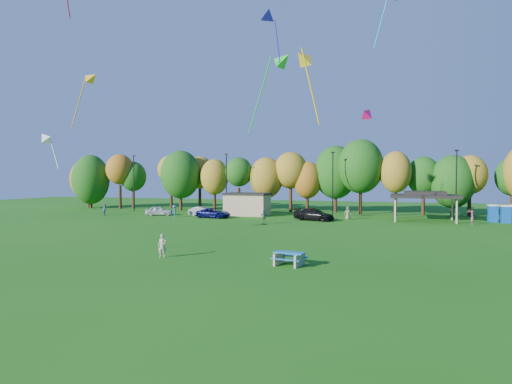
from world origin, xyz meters
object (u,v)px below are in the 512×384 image
(car_c, at_px, (214,213))
(car_d, at_px, (314,214))
(car_a, at_px, (159,211))
(car_b, at_px, (203,211))
(porta_potties, at_px, (505,214))
(kite_flyer, at_px, (162,246))
(picnic_table, at_px, (289,258))

(car_c, distance_m, car_d, 13.64)
(car_a, xyz_separation_m, car_b, (6.55, 0.76, -0.00))
(porta_potties, xyz_separation_m, car_b, (-38.95, -2.80, -0.44))
(kite_flyer, xyz_separation_m, car_a, (-17.42, 30.43, -0.16))
(car_a, bearing_deg, picnic_table, -158.43)
(car_b, bearing_deg, car_d, -96.53)
(car_b, distance_m, car_c, 3.38)
(porta_potties, xyz_separation_m, car_c, (-36.37, -4.99, -0.44))
(picnic_table, relative_size, kite_flyer, 1.35)
(kite_flyer, bearing_deg, car_c, 90.50)
(car_d, bearing_deg, porta_potties, -63.21)
(porta_potties, distance_m, car_c, 36.71)
(porta_potties, relative_size, car_a, 0.96)
(porta_potties, distance_m, picnic_table, 38.98)
(picnic_table, bearing_deg, car_a, 141.28)
(picnic_table, bearing_deg, kite_flyer, -169.99)
(kite_flyer, relative_size, car_a, 0.42)
(kite_flyer, distance_m, car_c, 30.16)
(porta_potties, relative_size, kite_flyer, 2.28)
(car_a, height_order, car_c, car_a)
(car_a, distance_m, car_b, 6.59)
(car_a, relative_size, car_d, 0.73)
(car_b, bearing_deg, porta_potties, -86.67)
(porta_potties, height_order, kite_flyer, porta_potties)
(picnic_table, xyz_separation_m, kite_flyer, (-9.08, 0.04, 0.33))
(kite_flyer, xyz_separation_m, car_d, (5.34, 29.56, -0.05))
(car_a, height_order, car_d, car_d)
(car_d, bearing_deg, car_a, 103.55)
(car_a, relative_size, car_b, 0.97)
(picnic_table, relative_size, car_b, 0.55)
(car_b, bearing_deg, kite_flyer, -161.57)
(car_b, height_order, car_d, car_d)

